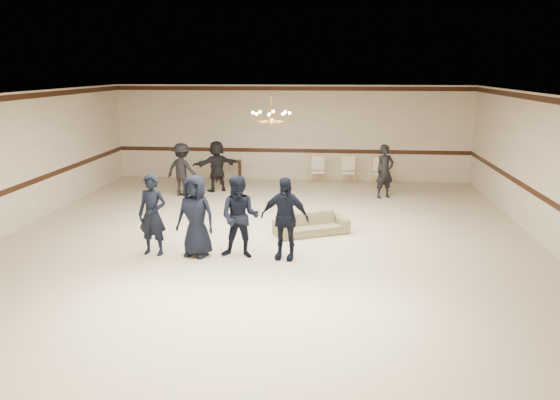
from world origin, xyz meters
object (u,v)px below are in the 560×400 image
Objects in this scene: console_table at (228,171)px; boy_d at (285,218)px; boy_b at (196,216)px; adult_left at (182,170)px; boy_c at (240,217)px; adult_mid at (217,166)px; chandelier at (271,107)px; banquet_chair_mid at (348,172)px; boy_a at (152,215)px; settee at (311,224)px; banquet_chair_left at (317,171)px; banquet_chair_right at (379,172)px; adult_right at (385,171)px.

boy_d is at bearing -72.75° from console_table.
boy_b reaches higher than adult_left.
adult_mid is at bearing 110.64° from boy_c.
boy_c is 1.00× the size of boy_d.
chandelier is 6.01m from banquet_chair_mid.
console_table is at bearing -125.15° from adult_mid.
boy_a is 5.96m from adult_mid.
banquet_chair_mid is (4.15, 7.19, -0.38)m from boy_a.
boy_d is (1.80, 0.00, 0.00)m from boy_b.
banquet_chair_mid is at bearing 76.32° from boy_c.
chandelier reaches higher than settee.
console_table is at bearing 107.02° from boy_c.
adult_left is (-3.05, 3.23, -2.08)m from chandelier.
console_table reaches higher than settee.
console_table is (-3.03, 5.68, 0.12)m from settee.
boy_c is 5.88m from adult_left.
boy_c is at bearing -108.33° from banquet_chair_mid.
banquet_chair_left is (0.45, 7.19, -0.38)m from boy_d.
settee is 5.57m from banquet_chair_mid.
boy_b reaches higher than adult_mid.
boy_d reaches higher than banquet_chair_left.
console_table is at bearing 111.10° from chandelier.
adult_mid is at bearing -163.46° from banquet_chair_mid.
boy_a is 5.32m from adult_left.
boy_b is 1.92× the size of console_table.
adult_left and adult_mid have the same top height.
chandelier is 4.90m from adult_left.
boy_b is 7.89m from banquet_chair_mid.
boy_a reaches higher than banquet_chair_mid.
adult_mid is (-0.83, 5.95, -0.05)m from boy_b.
banquet_chair_right is at bearing -4.11° from console_table.
settee is at bearing -115.29° from banquet_chair_right.
adult_left is at bearing 132.90° from boy_d.
adult_left is at bearing 121.77° from boy_b.
adult_mid reaches higher than banquet_chair_right.
chandelier is 4.94m from adult_mid.
boy_c reaches higher than adult_right.
banquet_chair_right is at bearing 72.92° from boy_b.
boy_b reaches higher than console_table.
boy_a is 1.06× the size of adult_mid.
boy_a is 1.81× the size of banquet_chair_right.
chandelier reaches higher than boy_a.
chandelier reaches higher than console_table.
settee is 1.84× the size of banquet_chair_left.
boy_c is (0.90, 0.00, 0.00)m from boy_b.
boy_d is at bearing 140.70° from adult_left.
chandelier is at bearing -125.11° from banquet_chair_right.
adult_right is (4.27, 5.55, -0.05)m from boy_b.
boy_d is (2.70, 0.00, 0.00)m from boy_a.
adult_left is at bearing 112.89° from settee.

